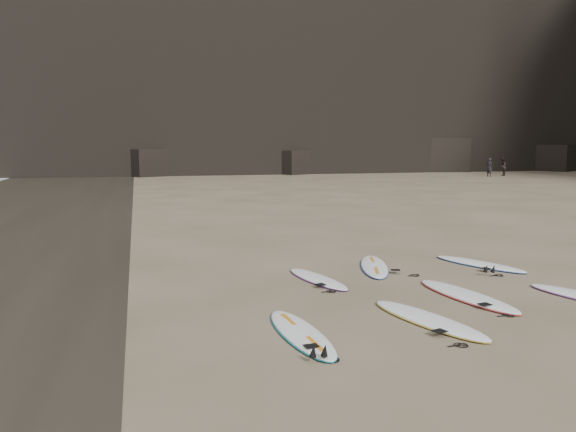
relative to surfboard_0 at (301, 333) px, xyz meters
name	(u,v)px	position (x,y,z in m)	size (l,w,h in m)	color
ground	(507,301)	(4.36, 0.84, -0.04)	(240.00, 240.00, 0.00)	#897559
surfboard_0	(301,333)	(0.00, 0.00, 0.00)	(0.59, 2.47, 0.09)	white
surfboard_1	(428,319)	(2.26, 0.10, 0.00)	(0.62, 2.58, 0.09)	white
surfboard_2	(467,295)	(3.73, 1.24, 0.00)	(0.65, 2.70, 0.10)	white
surfboard_5	(318,279)	(1.36, 3.32, 0.00)	(0.54, 2.25, 0.08)	white
surfboard_6	(374,266)	(3.07, 4.15, 0.00)	(0.61, 2.54, 0.09)	white
surfboard_7	(479,264)	(5.69, 3.74, 0.00)	(0.60, 2.49, 0.09)	white
person_a	(489,167)	(28.80, 36.73, 0.80)	(0.62, 0.41, 1.70)	black
person_b	(502,167)	(30.80, 37.59, 0.80)	(0.82, 0.64, 1.69)	black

